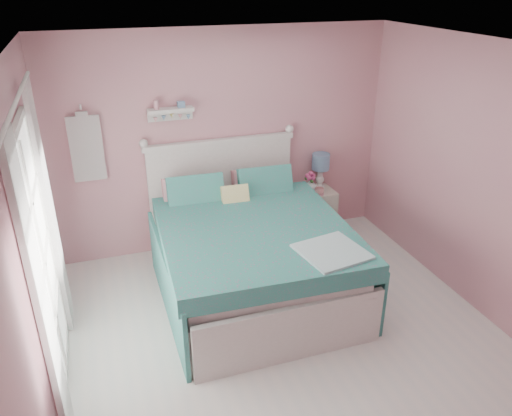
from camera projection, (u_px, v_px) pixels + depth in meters
floor at (295, 351)px, 4.52m from camera, size 4.50×4.50×0.00m
room_shell at (302, 191)px, 3.84m from camera, size 4.50×4.50×4.50m
bed at (250, 254)px, 5.24m from camera, size 1.92×2.37×1.36m
nightstand at (316, 212)px, 6.45m from camera, size 0.42×0.42×0.61m
table_lamp at (321, 164)px, 6.29m from camera, size 0.22×0.22×0.45m
vase at (310, 185)px, 6.27m from camera, size 0.17×0.17×0.17m
teacup at (319, 191)px, 6.19m from camera, size 0.12×0.12×0.09m
roses at (311, 176)px, 6.21m from camera, size 0.14×0.11×0.12m
wall_shelf at (170, 111)px, 5.47m from camera, size 0.50×0.15×0.25m
hanging_dress at (87, 149)px, 5.34m from camera, size 0.34×0.03×0.72m
french_door at (43, 265)px, 3.83m from camera, size 0.04×1.32×2.16m
curtain_near at (43, 309)px, 3.16m from camera, size 0.04×0.40×2.32m
curtain_far at (50, 212)px, 4.44m from camera, size 0.04×0.40×2.32m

